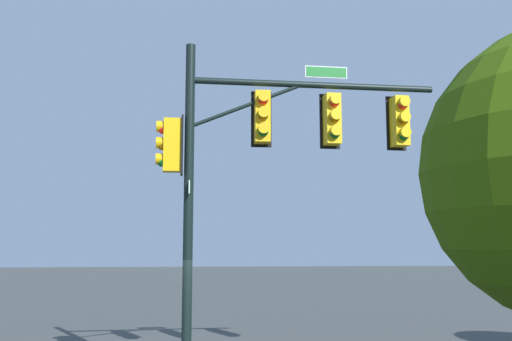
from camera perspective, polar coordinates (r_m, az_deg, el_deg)
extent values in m
cylinder|color=black|center=(11.72, -6.79, -3.99)|extent=(0.20, 0.20, 7.01)
cylinder|color=black|center=(12.54, 5.86, 8.50)|extent=(5.35, 0.42, 0.14)
cylinder|color=black|center=(12.14, -0.90, 6.54)|extent=(2.44, 0.21, 1.07)
cube|color=#E9B112|center=(12.13, 0.62, 5.35)|extent=(0.32, 0.36, 1.10)
cube|color=black|center=(12.33, 0.52, 5.14)|extent=(0.44, 0.04, 1.22)
sphere|color=#FF2018|center=(12.02, 0.73, 7.14)|extent=(0.22, 0.22, 0.22)
cylinder|color=#E9B112|center=(11.97, 0.76, 7.44)|extent=(0.23, 0.14, 0.23)
sphere|color=#855607|center=(11.94, 0.73, 5.56)|extent=(0.22, 0.22, 0.22)
cylinder|color=#E9B112|center=(11.89, 0.76, 5.85)|extent=(0.23, 0.14, 0.23)
sphere|color=#0B621E|center=(11.87, 0.73, 3.96)|extent=(0.22, 0.22, 0.22)
cylinder|color=#E9B112|center=(11.82, 0.76, 4.25)|extent=(0.23, 0.14, 0.23)
cube|color=yellow|center=(12.45, 7.62, 5.08)|extent=(0.34, 0.38, 1.10)
cube|color=black|center=(12.64, 7.37, 4.89)|extent=(0.44, 0.07, 1.22)
sphere|color=#FF2018|center=(12.34, 7.86, 6.82)|extent=(0.22, 0.22, 0.22)
cylinder|color=yellow|center=(12.30, 7.93, 7.11)|extent=(0.24, 0.15, 0.23)
sphere|color=#855607|center=(12.26, 7.88, 5.28)|extent=(0.22, 0.22, 0.22)
cylinder|color=yellow|center=(12.22, 7.96, 5.56)|extent=(0.24, 0.15, 0.23)
sphere|color=#0B621E|center=(12.19, 7.91, 3.72)|extent=(0.22, 0.22, 0.22)
cylinder|color=yellow|center=(12.15, 7.99, 4.00)|extent=(0.24, 0.15, 0.23)
cube|color=yellow|center=(12.94, 14.18, 4.76)|extent=(0.35, 0.39, 1.10)
cube|color=black|center=(13.12, 13.82, 4.59)|extent=(0.44, 0.08, 1.22)
sphere|color=#FF2018|center=(12.84, 14.50, 6.43)|extent=(0.22, 0.22, 0.22)
cylinder|color=yellow|center=(12.80, 14.60, 6.70)|extent=(0.24, 0.16, 0.23)
sphere|color=#855607|center=(12.77, 14.55, 4.94)|extent=(0.22, 0.22, 0.22)
cylinder|color=yellow|center=(12.72, 14.65, 5.22)|extent=(0.24, 0.16, 0.23)
sphere|color=#0B621E|center=(12.70, 14.59, 3.44)|extent=(0.22, 0.22, 0.22)
cylinder|color=yellow|center=(12.65, 14.70, 3.71)|extent=(0.24, 0.16, 0.23)
cube|color=#E5B00D|center=(11.87, -8.38, 2.51)|extent=(0.38, 0.34, 1.10)
cube|color=black|center=(11.87, -7.42, 2.49)|extent=(0.06, 0.44, 1.22)
sphere|color=#FF2018|center=(11.93, -9.31, 4.13)|extent=(0.22, 0.22, 0.22)
cylinder|color=#E5B00D|center=(11.95, -9.60, 4.37)|extent=(0.15, 0.24, 0.23)
sphere|color=#855607|center=(11.87, -9.35, 2.53)|extent=(0.22, 0.22, 0.22)
cylinder|color=#E5B00D|center=(11.88, -9.63, 2.77)|extent=(0.15, 0.24, 0.23)
sphere|color=#0B621E|center=(11.82, -9.38, 0.90)|extent=(0.22, 0.22, 0.22)
cylinder|color=#E5B00D|center=(11.83, -9.67, 1.14)|extent=(0.15, 0.24, 0.23)
cube|color=white|center=(12.69, 7.04, 9.74)|extent=(0.94, 0.07, 0.26)
cube|color=#1B702A|center=(12.69, 7.04, 9.74)|extent=(0.90, 0.08, 0.22)
cube|color=white|center=(11.75, -6.76, -1.85)|extent=(0.07, 0.94, 0.26)
cube|color=#0E7C2B|center=(11.75, -6.76, -1.85)|extent=(0.08, 0.90, 0.22)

